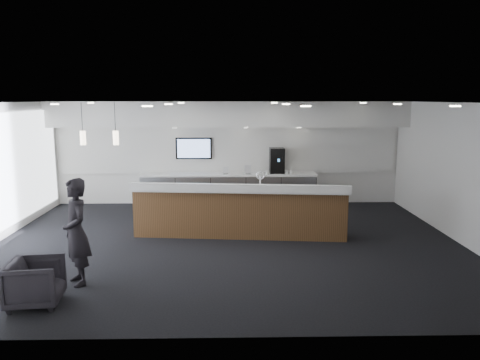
{
  "coord_description": "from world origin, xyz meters",
  "views": [
    {
      "loc": [
        0.04,
        -9.66,
        3.09
      ],
      "look_at": [
        0.29,
        1.3,
        1.17
      ],
      "focal_mm": 35.0,
      "sensor_mm": 36.0,
      "label": 1
    }
  ],
  "objects_px": {
    "coffee_machine": "(277,161)",
    "armchair": "(35,282)",
    "service_counter": "(240,211)",
    "lounge_guest": "(76,232)"
  },
  "relations": [
    {
      "from": "service_counter",
      "to": "coffee_machine",
      "type": "distance_m",
      "value": 3.39
    },
    {
      "from": "service_counter",
      "to": "coffee_machine",
      "type": "relative_size",
      "value": 6.71
    },
    {
      "from": "coffee_machine",
      "to": "lounge_guest",
      "type": "relative_size",
      "value": 0.4
    },
    {
      "from": "service_counter",
      "to": "coffee_machine",
      "type": "height_order",
      "value": "coffee_machine"
    },
    {
      "from": "coffee_machine",
      "to": "armchair",
      "type": "bearing_deg",
      "value": -123.25
    },
    {
      "from": "service_counter",
      "to": "lounge_guest",
      "type": "bearing_deg",
      "value": -129.87
    },
    {
      "from": "coffee_machine",
      "to": "lounge_guest",
      "type": "xyz_separation_m",
      "value": [
        -3.92,
        -5.83,
        -0.41
      ]
    },
    {
      "from": "coffee_machine",
      "to": "armchair",
      "type": "xyz_separation_m",
      "value": [
        -4.3,
        -6.65,
        -0.96
      ]
    },
    {
      "from": "service_counter",
      "to": "armchair",
      "type": "bearing_deg",
      "value": -125.98
    },
    {
      "from": "service_counter",
      "to": "lounge_guest",
      "type": "height_order",
      "value": "lounge_guest"
    }
  ]
}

